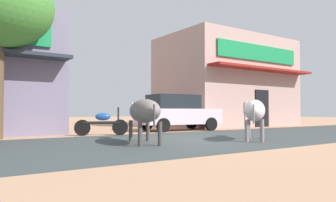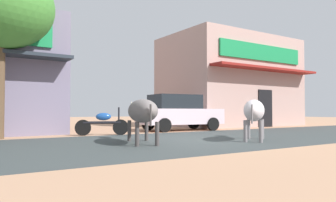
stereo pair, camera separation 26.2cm
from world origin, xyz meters
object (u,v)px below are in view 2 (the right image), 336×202
at_px(parked_hatchback_car, 179,112).
at_px(pedestrian_by_shop, 246,110).
at_px(cow_near_brown, 142,111).
at_px(roadside_tree, 0,8).
at_px(cow_far_dark, 254,111).
at_px(parked_motorcycle, 103,123).

xyz_separation_m(parked_hatchback_car, pedestrian_by_shop, (4.68, 0.29, 0.14)).
bearing_deg(cow_near_brown, parked_hatchback_car, 45.23).
distance_m(parked_hatchback_car, pedestrian_by_shop, 4.69).
bearing_deg(roadside_tree, pedestrian_by_shop, 4.19).
xyz_separation_m(roadside_tree, parked_hatchback_car, (7.46, 0.60, -3.40)).
relative_size(cow_far_dark, pedestrian_by_shop, 1.31).
bearing_deg(parked_hatchback_car, cow_far_dark, -99.60).
relative_size(roadside_tree, cow_near_brown, 2.00).
distance_m(cow_far_dark, pedestrian_by_shop, 7.95).
xyz_separation_m(roadside_tree, parked_motorcycle, (3.42, -0.30, -3.78)).
bearing_deg(pedestrian_by_shop, roadside_tree, -175.81).
relative_size(parked_hatchback_car, cow_far_dark, 1.83).
distance_m(roadside_tree, parked_hatchback_car, 8.22).
bearing_deg(parked_motorcycle, pedestrian_by_shop, 7.75).
distance_m(parked_hatchback_car, cow_far_dark, 5.44).
relative_size(parked_hatchback_car, cow_near_brown, 1.41).
bearing_deg(cow_far_dark, pedestrian_by_shop, 45.35).
bearing_deg(cow_near_brown, roadside_tree, 131.25).
xyz_separation_m(parked_hatchback_car, cow_near_brown, (-4.24, -4.27, 0.05)).
bearing_deg(cow_near_brown, cow_far_dark, -18.16).
distance_m(cow_near_brown, pedestrian_by_shop, 10.02).
bearing_deg(roadside_tree, parked_motorcycle, -4.98).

